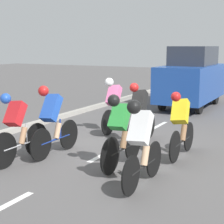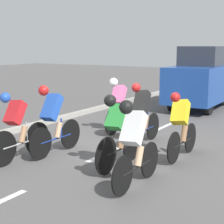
% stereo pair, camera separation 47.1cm
% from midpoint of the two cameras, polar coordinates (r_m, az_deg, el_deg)
% --- Properties ---
extents(ground_plane, '(60.00, 60.00, 0.00)m').
position_cam_midpoint_polar(ground_plane, '(8.70, 2.24, -5.60)').
color(ground_plane, '#565454').
extents(lane_stripe_mid, '(0.12, 1.40, 0.01)m').
position_cam_midpoint_polar(lane_stripe_mid, '(8.30, 0.63, -6.35)').
color(lane_stripe_mid, white).
rests_on(lane_stripe_mid, ground).
extents(lane_stripe_far, '(0.12, 1.40, 0.01)m').
position_cam_midpoint_polar(lane_stripe_far, '(11.09, 9.11, -2.25)').
color(lane_stripe_far, white).
rests_on(lane_stripe_far, ground).
extents(curb, '(0.20, 26.04, 0.14)m').
position_cam_midpoint_polar(curb, '(10.24, -14.97, -3.12)').
color(curb, '#A8A399').
rests_on(curb, ground).
extents(cyclist_pink, '(0.37, 1.65, 1.51)m').
position_cam_midpoint_polar(cyclist_pink, '(10.15, 2.41, 1.30)').
color(cyclist_pink, black).
rests_on(cyclist_pink, ground).
extents(cyclist_black, '(0.39, 1.64, 1.50)m').
position_cam_midpoint_polar(cyclist_black, '(8.97, 6.14, -0.05)').
color(cyclist_black, black).
rests_on(cyclist_black, ground).
extents(cyclist_blue, '(0.36, 1.70, 1.54)m').
position_cam_midpoint_polar(cyclist_blue, '(8.12, -7.36, -0.97)').
color(cyclist_blue, black).
rests_on(cyclist_blue, ground).
extents(cyclist_green, '(0.34, 1.71, 1.48)m').
position_cam_midpoint_polar(cyclist_green, '(7.16, 2.72, -2.70)').
color(cyclist_green, black).
rests_on(cyclist_green, ground).
extents(cyclist_yellow, '(0.39, 1.63, 1.43)m').
position_cam_midpoint_polar(cyclist_yellow, '(7.97, 12.14, -1.80)').
color(cyclist_yellow, black).
rests_on(cyclist_yellow, ground).
extents(cyclist_white, '(0.36, 1.64, 1.52)m').
position_cam_midpoint_polar(cyclist_white, '(6.21, 5.58, -4.42)').
color(cyclist_white, black).
rests_on(cyclist_white, ground).
extents(cyclist_red, '(0.37, 1.71, 1.45)m').
position_cam_midpoint_polar(cyclist_red, '(7.80, -12.58, -2.08)').
color(cyclist_red, black).
rests_on(cyclist_red, ground).
extents(support_car, '(1.70, 3.99, 2.32)m').
position_cam_midpoint_polar(support_car, '(14.57, 14.56, 5.06)').
color(support_car, black).
rests_on(support_car, ground).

